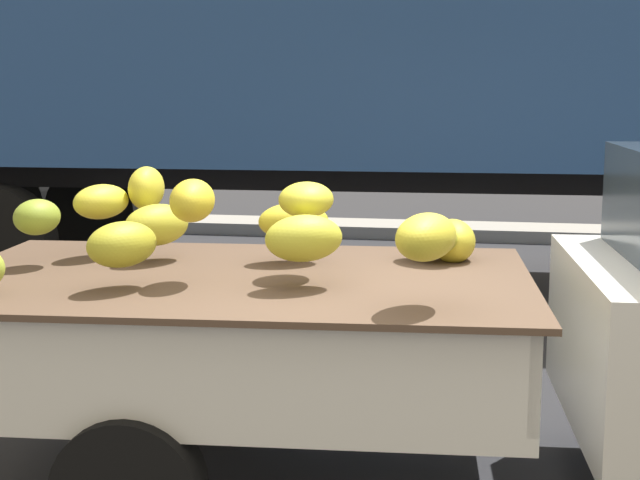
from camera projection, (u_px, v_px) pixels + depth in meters
name	position (u px, v px, depth m)	size (l,w,h in m)	color
curb_strip	(460.00, 231.00, 12.33)	(80.00, 0.80, 0.16)	gray
semi_trailer	(388.00, 27.00, 9.08)	(12.08, 3.01, 3.95)	navy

